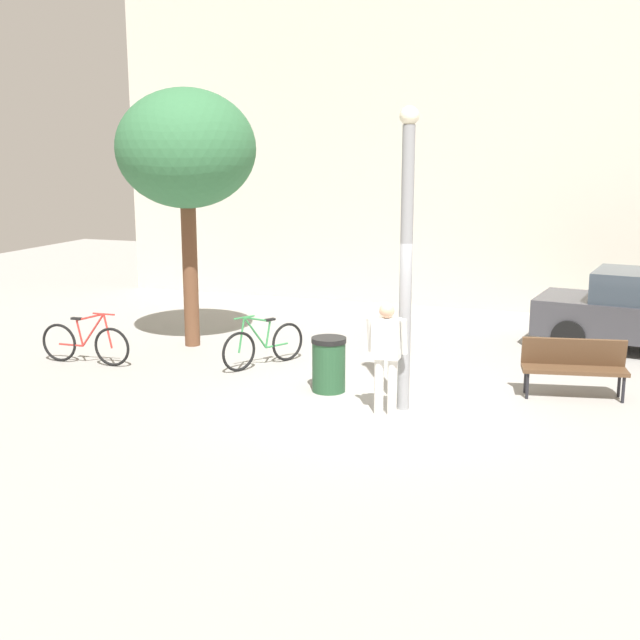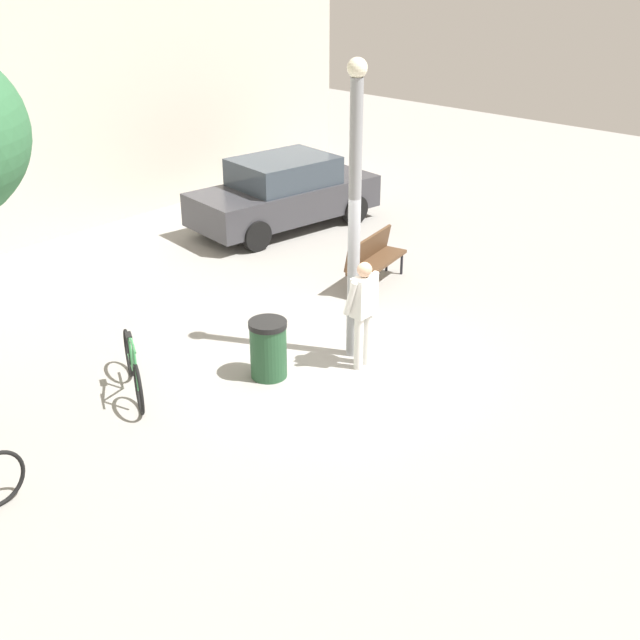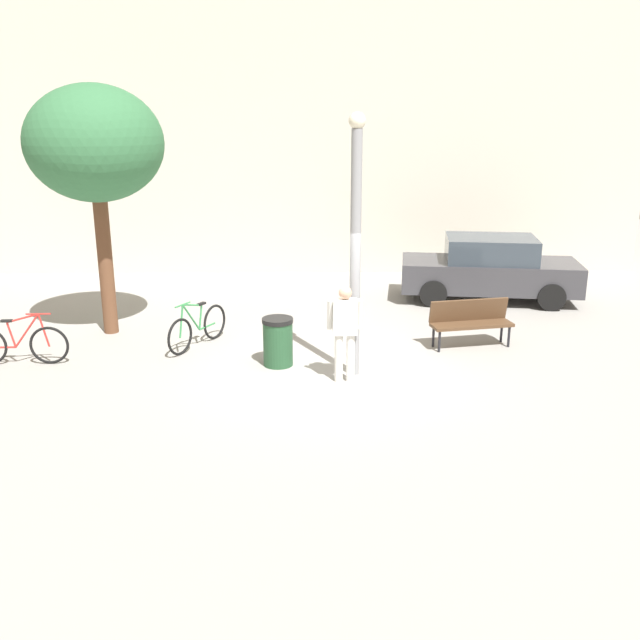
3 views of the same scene
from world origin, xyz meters
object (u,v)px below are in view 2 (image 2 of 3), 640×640
(lamppost, at_px, (355,206))
(bicycle_green, at_px, (133,369))
(person_by_lamppost, at_px, (363,307))
(trash_bin, at_px, (268,349))
(parked_car_charcoal, at_px, (284,193))
(park_bench, at_px, (373,257))

(lamppost, height_order, bicycle_green, lamppost)
(person_by_lamppost, relative_size, trash_bin, 1.88)
(person_by_lamppost, bearing_deg, parked_car_charcoal, 54.30)
(bicycle_green, xyz_separation_m, parked_car_charcoal, (6.58, 3.41, 0.39))
(bicycle_green, distance_m, parked_car_charcoal, 7.42)
(bicycle_green, bearing_deg, trash_bin, -33.79)
(park_bench, relative_size, bicycle_green, 1.03)
(bicycle_green, bearing_deg, park_bench, -0.70)
(parked_car_charcoal, bearing_deg, park_bench, -109.79)
(lamppost, relative_size, parked_car_charcoal, 1.01)
(person_by_lamppost, xyz_separation_m, park_bench, (2.57, 1.83, -0.42))
(person_by_lamppost, bearing_deg, bicycle_green, 145.54)
(park_bench, distance_m, trash_bin, 3.86)
(lamppost, height_order, park_bench, lamppost)
(person_by_lamppost, distance_m, park_bench, 3.18)
(person_by_lamppost, relative_size, park_bench, 1.01)
(bicycle_green, relative_size, parked_car_charcoal, 0.36)
(person_by_lamppost, height_order, trash_bin, person_by_lamppost)
(bicycle_green, xyz_separation_m, trash_bin, (1.61, -1.07, 0.06))
(parked_car_charcoal, bearing_deg, bicycle_green, -152.58)
(park_bench, bearing_deg, parked_car_charcoal, 70.21)
(park_bench, bearing_deg, person_by_lamppost, -144.46)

